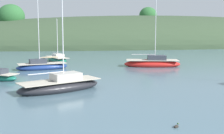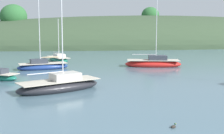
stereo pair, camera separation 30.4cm
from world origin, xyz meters
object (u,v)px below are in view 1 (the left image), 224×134
Objects in this scene: duck_trailing at (176,126)px; sailboat_grey_yawl at (153,63)px; sailboat_orange_cutter at (42,66)px; sailboat_cream_ketch at (57,59)px; sailboat_yellow_far at (60,86)px.

sailboat_grey_yawl is at bearing 73.65° from duck_trailing.
sailboat_orange_cutter is 22.34× the size of duck_trailing.
sailboat_cream_ketch is at bearing 76.61° from sailboat_orange_cutter.
sailboat_orange_cutter is at bearing 179.39° from sailboat_grey_yawl.
sailboat_yellow_far is at bearing -133.39° from sailboat_grey_yawl.
sailboat_orange_cutter is 1.33× the size of sailboat_cream_ketch.
duck_trailing is (5.44, -10.02, -0.36)m from sailboat_yellow_far.
sailboat_orange_cutter is (-1.88, 13.00, -0.03)m from sailboat_yellow_far.
sailboat_orange_cutter is 24.16m from duck_trailing.
duck_trailing is (5.36, -31.24, -0.30)m from sailboat_cream_ketch.
sailboat_cream_ketch is 31.70m from duck_trailing.
sailboat_orange_cutter is (-14.02, 0.15, -0.04)m from sailboat_grey_yawl.
sailboat_grey_yawl is 1.45× the size of sailboat_cream_ketch.
sailboat_grey_yawl is 1.09× the size of sailboat_orange_cutter.
sailboat_cream_ketch is (-12.07, 8.37, -0.08)m from sailboat_grey_yawl.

